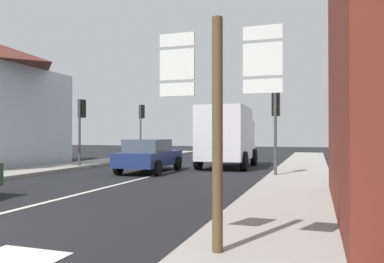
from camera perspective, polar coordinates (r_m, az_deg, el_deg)
ground_plane at (r=15.82m, az=-5.39°, el=-6.56°), size 80.00×80.00×0.00m
sidewalk_right at (r=12.53m, az=15.36°, el=-7.81°), size 2.31×44.00×0.14m
sidewalk_left at (r=17.33m, az=-25.76°, el=-5.75°), size 2.31×44.00×0.14m
lane_centre_stripe at (r=12.29m, az=-12.98°, el=-8.26°), size 0.16×12.00×0.01m
sedan_far at (r=16.95m, az=-6.47°, el=-3.58°), size 2.13×4.28×1.47m
delivery_truck at (r=19.26m, az=5.32°, el=-0.56°), size 2.57×5.04×3.05m
route_sign_post at (r=4.94m, az=3.90°, el=2.37°), size 1.66×0.14×3.20m
traffic_light_far_left at (r=25.50m, az=-7.64°, el=1.87°), size 0.30×0.49×3.68m
traffic_light_near_right at (r=14.90m, az=12.52°, el=2.48°), size 0.30×0.49×3.30m
traffic_light_near_left at (r=19.60m, az=-16.38°, el=2.06°), size 0.30×0.49×3.43m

